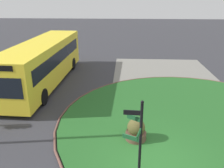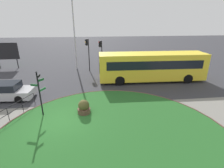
{
  "view_description": "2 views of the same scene",
  "coord_description": "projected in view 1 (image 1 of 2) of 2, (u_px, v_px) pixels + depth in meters",
  "views": [
    {
      "loc": [
        -7.68,
        1.24,
        6.15
      ],
      "look_at": [
        4.63,
        1.94,
        1.51
      ],
      "focal_mm": 38.02,
      "sensor_mm": 36.0,
      "label": 1
    },
    {
      "loc": [
        2.21,
        -10.23,
        6.41
      ],
      "look_at": [
        3.77,
        3.18,
        1.28
      ],
      "focal_mm": 27.28,
      "sensor_mm": 36.0,
      "label": 2
    }
  ],
  "objects": [
    {
      "name": "grass_kerb_ring",
      "position": [
        196.0,
        122.0,
        12.09
      ],
      "size": [
        14.29,
        14.29,
        0.11
      ],
      "primitive_type": "torus",
      "color": "brown",
      "rests_on": "ground"
    },
    {
      "name": "planter_near_signpost",
      "position": [
        136.0,
        131.0,
        10.49
      ],
      "size": [
        0.92,
        0.92,
        1.1
      ],
      "color": "brown",
      "rests_on": "ground"
    },
    {
      "name": "bus_yellow",
      "position": [
        44.0,
        61.0,
        17.11
      ],
      "size": [
        11.48,
        2.87,
        3.07
      ],
      "rotation": [
        0.0,
        0.0,
        3.11
      ],
      "color": "yellow",
      "rests_on": "ground"
    },
    {
      "name": "signpost_directional",
      "position": [
        138.0,
        142.0,
        7.33
      ],
      "size": [
        0.85,
        0.61,
        3.3
      ],
      "color": "black",
      "rests_on": "ground"
    },
    {
      "name": "sidewalk_paving",
      "position": [
        205.0,
        164.0,
        9.17
      ],
      "size": [
        32.0,
        8.12,
        0.02
      ],
      "primitive_type": "cube",
      "color": "gray",
      "rests_on": "ground"
    },
    {
      "name": "grass_island",
      "position": [
        196.0,
        123.0,
        12.09
      ],
      "size": [
        13.98,
        13.98,
        0.1
      ],
      "primitive_type": "cylinder",
      "color": "#235B23",
      "rests_on": "ground"
    },
    {
      "name": "ground",
      "position": [
        155.0,
        163.0,
        9.27
      ],
      "size": [
        120.0,
        120.0,
        0.0
      ],
      "primitive_type": "plane",
      "color": "#333338"
    }
  ]
}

